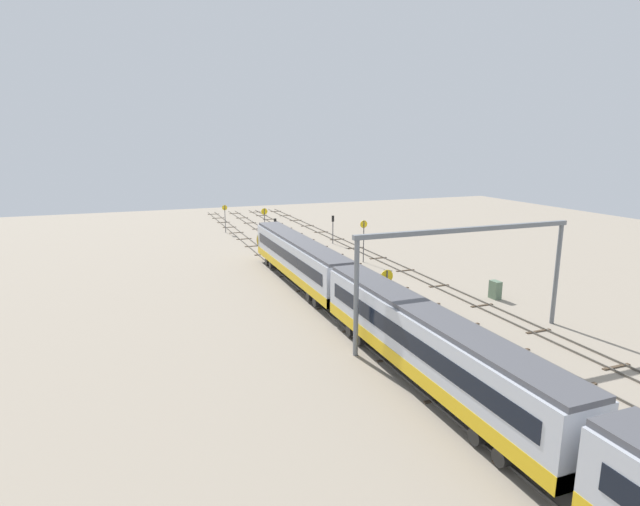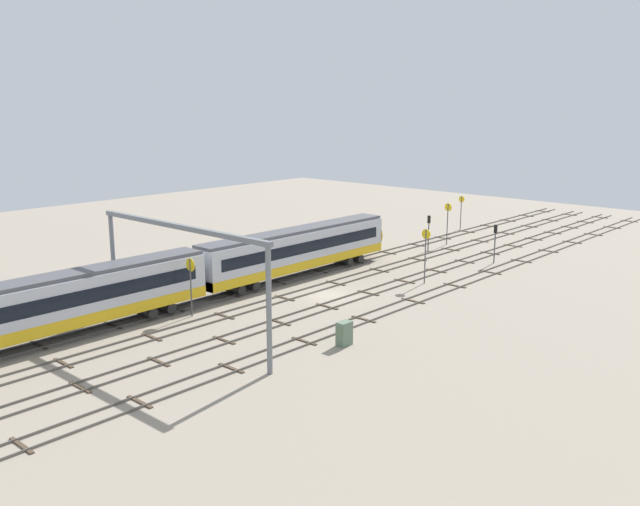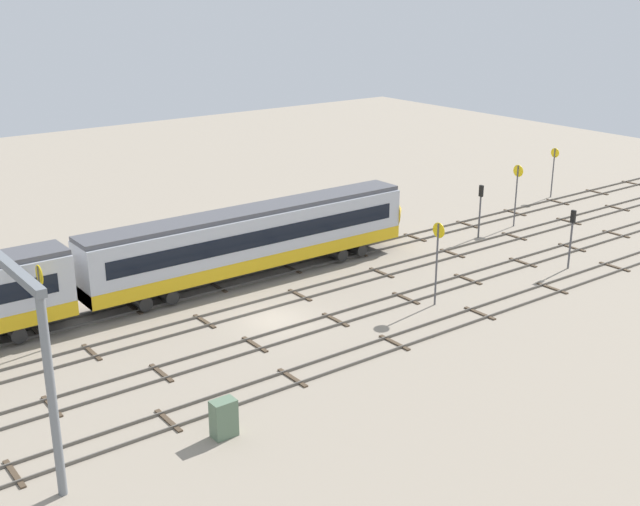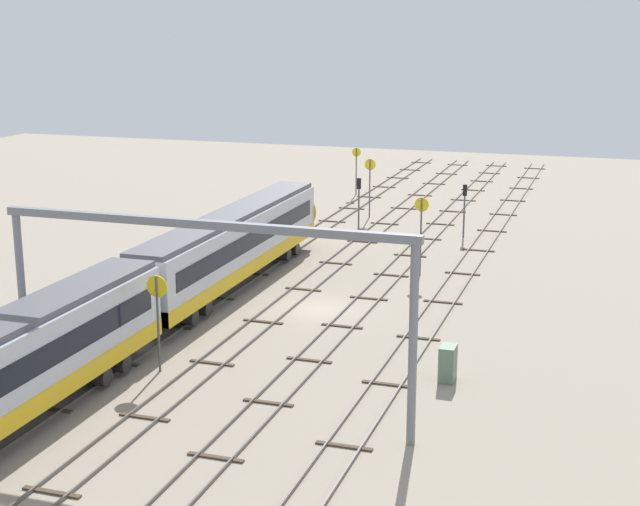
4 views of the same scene
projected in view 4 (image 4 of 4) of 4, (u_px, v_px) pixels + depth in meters
ground_plane at (320, 309)px, 56.21m from camera, size 142.27×142.27×0.00m
track_near_foreground at (431, 318)px, 54.13m from camera, size 126.27×2.40×0.16m
track_second_near at (356, 311)px, 55.50m from camera, size 126.27×2.40×0.16m
track_middle at (284, 304)px, 56.88m from camera, size 126.27×2.40×0.16m
track_with_train at (216, 297)px, 58.26m from camera, size 126.27×2.40×0.16m
overhead_gantry at (203, 270)px, 39.43m from camera, size 0.40×18.82×8.76m
speed_sign_near_foreground at (356, 164)px, 92.24m from camera, size 0.14×0.88×4.67m
speed_sign_mid_trackside at (158, 307)px, 45.40m from camera, size 0.14×1.10×4.89m
speed_sign_far_trackside at (421, 225)px, 62.77m from camera, size 0.14×0.97×5.36m
speed_sign_distant_end at (370, 179)px, 81.40m from camera, size 0.14×0.98×5.18m
signal_light_trackside_approach at (465, 203)px, 74.06m from camera, size 0.31×0.32×4.27m
signal_light_trackside_departure at (359, 195)px, 77.12m from camera, size 0.31×0.32×4.26m
relay_cabinet at (448, 363)px, 44.75m from camera, size 1.13×0.74×1.77m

